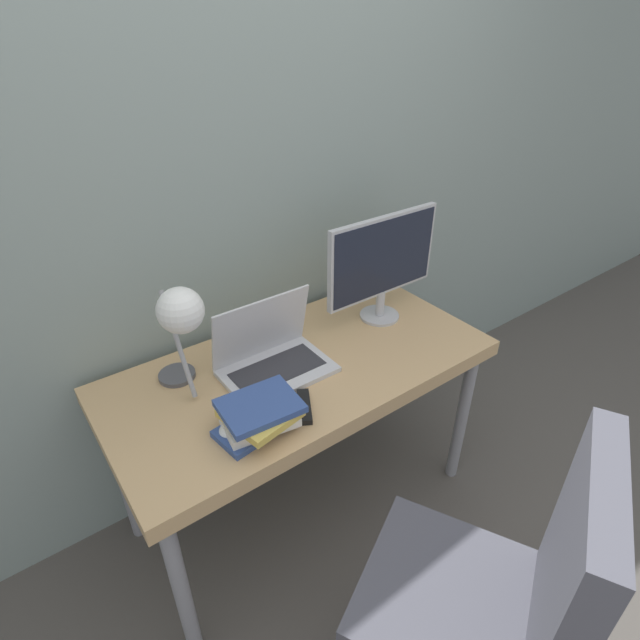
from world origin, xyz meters
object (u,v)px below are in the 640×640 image
object	(u,v)px
laptop	(272,356)
game_controller	(242,425)
book_stack	(259,416)
desk_lamp	(180,318)
monitor	(383,262)
office_chair	(497,595)

from	to	relation	value
laptop	game_controller	size ratio (longest dim) A/B	2.59
book_stack	laptop	bearing A→B (deg)	50.94
desk_lamp	game_controller	distance (m)	0.37
monitor	desk_lamp	bearing A→B (deg)	-178.48
monitor	game_controller	world-z (taller)	monitor
office_chair	book_stack	size ratio (longest dim) A/B	4.07
laptop	game_controller	world-z (taller)	laptop
laptop	desk_lamp	xyz separation A→B (m)	(-0.29, 0.02, 0.26)
monitor	office_chair	xyz separation A→B (m)	(-0.48, -0.99, -0.40)
laptop	game_controller	distance (m)	0.32
laptop	game_controller	xyz separation A→B (m)	(-0.24, -0.21, -0.03)
desk_lamp	office_chair	bearing A→B (deg)	-69.92
office_chair	game_controller	distance (m)	0.81
office_chair	book_stack	distance (m)	0.78
desk_lamp	office_chair	distance (m)	1.12
laptop	desk_lamp	size ratio (longest dim) A/B	0.91
laptop	book_stack	distance (m)	0.30
desk_lamp	laptop	bearing A→B (deg)	-3.74
book_stack	desk_lamp	bearing A→B (deg)	112.53
book_stack	game_controller	bearing A→B (deg)	151.21
monitor	desk_lamp	size ratio (longest dim) A/B	1.27
game_controller	monitor	bearing A→B (deg)	17.56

